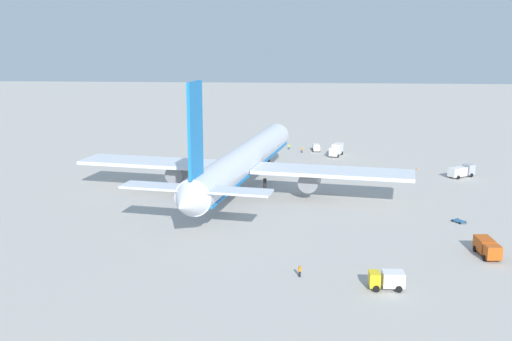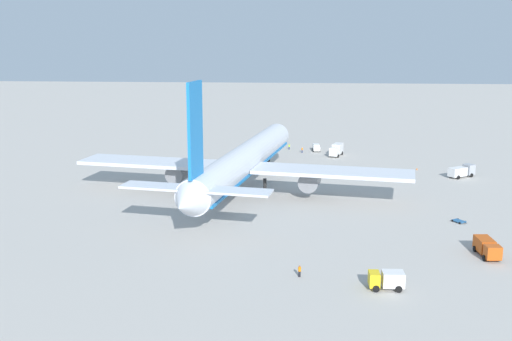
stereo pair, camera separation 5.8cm
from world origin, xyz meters
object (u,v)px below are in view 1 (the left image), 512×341
(airliner, at_px, (243,162))
(ground_worker_2, at_px, (302,150))
(ground_worker_1, at_px, (300,271))
(traffic_cone_0, at_px, (417,169))
(ground_worker_0, at_px, (289,147))
(baggage_cart_0, at_px, (459,221))
(service_truck_1, at_px, (487,247))
(service_van, at_px, (316,147))
(service_truck_3, at_px, (337,150))
(service_truck_0, at_px, (387,279))
(service_truck_2, at_px, (462,171))

(airliner, distance_m, ground_worker_2, 48.06)
(ground_worker_1, relative_size, traffic_cone_0, 3.06)
(ground_worker_2, bearing_deg, ground_worker_0, 38.63)
(baggage_cart_0, height_order, ground_worker_2, ground_worker_2)
(service_truck_1, relative_size, traffic_cone_0, 11.63)
(airliner, bearing_deg, service_van, -18.09)
(service_truck_3, height_order, service_van, service_truck_3)
(service_truck_1, height_order, service_van, service_truck_1)
(service_truck_3, distance_m, ground_worker_1, 87.85)
(baggage_cart_0, bearing_deg, ground_worker_2, 23.68)
(service_truck_0, relative_size, ground_worker_0, 2.85)
(baggage_cart_0, bearing_deg, service_truck_3, 17.13)
(service_truck_1, height_order, baggage_cart_0, service_truck_1)
(ground_worker_0, bearing_deg, service_van, -101.89)
(service_truck_0, bearing_deg, ground_worker_1, 74.09)
(service_truck_1, bearing_deg, service_truck_0, 129.37)
(service_truck_3, relative_size, ground_worker_0, 4.47)
(service_truck_1, height_order, traffic_cone_0, service_truck_1)
(airliner, xyz_separation_m, ground_worker_2, (46.13, -12.10, -5.91))
(service_truck_3, relative_size, service_van, 1.51)
(service_truck_1, xyz_separation_m, service_truck_3, (77.04, 18.50, 0.30))
(airliner, bearing_deg, ground_worker_0, -9.34)
(service_truck_2, xyz_separation_m, ground_worker_0, (32.29, 40.81, -0.67))
(service_truck_0, relative_size, ground_worker_1, 2.73)
(baggage_cart_0, relative_size, ground_worker_2, 1.69)
(ground_worker_0, bearing_deg, service_truck_0, -171.28)
(ground_worker_2, bearing_deg, baggage_cart_0, -156.32)
(service_truck_2, height_order, ground_worker_1, service_truck_2)
(service_truck_2, height_order, baggage_cart_0, service_truck_2)
(baggage_cart_0, bearing_deg, ground_worker_0, 24.86)
(ground_worker_0, bearing_deg, ground_worker_1, -177.72)
(ground_worker_1, bearing_deg, traffic_cone_0, -21.71)
(service_truck_1, distance_m, baggage_cart_0, 16.98)
(service_truck_3, height_order, baggage_cart_0, service_truck_3)
(airliner, relative_size, service_truck_1, 11.82)
(airliner, xyz_separation_m, ground_worker_0, (50.82, -8.35, -5.90))
(ground_worker_2, relative_size, traffic_cone_0, 2.93)
(airliner, distance_m, traffic_cone_0, 48.27)
(service_truck_1, xyz_separation_m, service_truck_2, (53.01, -9.15, 0.08))
(service_van, distance_m, ground_worker_0, 7.89)
(service_truck_1, relative_size, service_truck_2, 0.93)
(ground_worker_2, bearing_deg, service_truck_0, -173.09)
(service_truck_0, relative_size, baggage_cart_0, 1.68)
(airliner, relative_size, ground_worker_2, 46.97)
(service_truck_2, distance_m, service_van, 45.12)
(service_truck_3, xyz_separation_m, ground_worker_0, (8.26, 13.15, -0.89))
(service_truck_0, height_order, service_van, service_truck_0)
(ground_worker_1, bearing_deg, service_truck_1, -69.70)
(traffic_cone_0, bearing_deg, ground_worker_2, 54.21)
(service_truck_2, bearing_deg, baggage_cart_0, 165.79)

